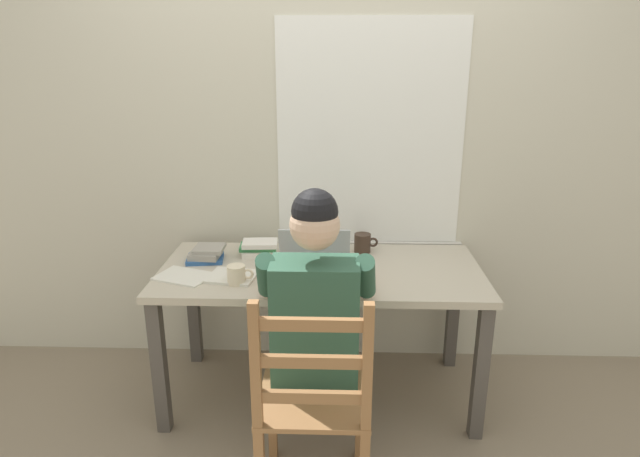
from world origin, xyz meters
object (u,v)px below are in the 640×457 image
wooden_chair (313,402)px  laptop (314,271)px  book_stack_main (259,248)px  computer_mouse (366,286)px  book_stack_side (206,254)px  coffee_mug_dark (363,243)px  seated_person (316,314)px  coffee_mug_white (237,275)px  desk (321,285)px

wooden_chair → laptop: size_ratio=2.83×
laptop → book_stack_main: 0.45m
laptop → computer_mouse: size_ratio=3.30×
book_stack_main → book_stack_side: 0.27m
coffee_mug_dark → book_stack_side: coffee_mug_dark is taller
seated_person → book_stack_side: size_ratio=6.31×
seated_person → wooden_chair: bearing=-90.0°
computer_mouse → book_stack_side: (-0.79, 0.33, 0.02)m
laptop → book_stack_side: size_ratio=1.68×
laptop → coffee_mug_white: size_ratio=2.74×
desk → coffee_mug_white: size_ratio=12.94×
wooden_chair → coffee_mug_white: size_ratio=7.75×
wooden_chair → laptop: (-0.02, 0.55, 0.31)m
wooden_chair → computer_mouse: (0.21, 0.47, 0.27)m
coffee_mug_white → book_stack_side: (-0.21, 0.28, -0.01)m
computer_mouse → coffee_mug_dark: (0.01, 0.48, 0.03)m
desk → computer_mouse: size_ratio=15.60×
coffee_mug_white → coffee_mug_dark: coffee_mug_dark is taller
coffee_mug_white → book_stack_side: 0.35m
seated_person → book_stack_side: (-0.57, 0.52, 0.06)m
computer_mouse → coffee_mug_dark: coffee_mug_dark is taller
wooden_chair → book_stack_side: wooden_chair is taller
laptop → coffee_mug_dark: 0.47m
coffee_mug_dark → seated_person: bearing=-108.1°
coffee_mug_white → desk: bearing=27.6°
wooden_chair → laptop: 0.63m
coffee_mug_white → book_stack_main: bearing=82.2°
desk → book_stack_side: bearing=171.6°
desk → computer_mouse: 0.34m
laptop → book_stack_side: bearing=155.8°
book_stack_main → laptop: bearing=-48.2°
computer_mouse → book_stack_main: bearing=142.4°
wooden_chair → book_stack_main: size_ratio=4.68×
laptop → desk: bearing=80.7°
desk → computer_mouse: (0.21, -0.24, 0.10)m
wooden_chair → book_stack_side: (-0.57, 0.80, 0.28)m
laptop → computer_mouse: laptop is taller
coffee_mug_dark → book_stack_main: size_ratio=0.62×
coffee_mug_white → computer_mouse: bearing=-4.4°
seated_person → wooden_chair: size_ratio=1.33×
laptop → coffee_mug_dark: bearing=58.9°
seated_person → laptop: bearing=94.5°
seated_person → computer_mouse: seated_person is taller
desk → seated_person: 0.44m
desk → book_stack_side: book_stack_side is taller
wooden_chair → coffee_mug_dark: wooden_chair is taller
wooden_chair → book_stack_side: 1.02m
wooden_chair → book_stack_main: bearing=109.8°
coffee_mug_white → coffee_mug_dark: (0.59, 0.43, 0.01)m
computer_mouse → coffee_mug_dark: 0.48m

